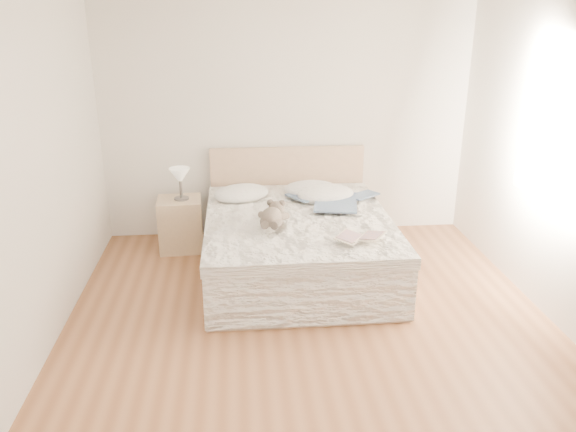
% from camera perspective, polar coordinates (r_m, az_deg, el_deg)
% --- Properties ---
extents(floor, '(4.00, 4.50, 0.00)m').
position_cam_1_polar(floor, '(4.55, 2.52, -11.95)').
color(floor, brown).
rests_on(floor, ground).
extents(wall_back, '(4.00, 0.02, 2.70)m').
position_cam_1_polar(wall_back, '(6.18, -0.12, 10.29)').
color(wall_back, silver).
rests_on(wall_back, ground).
extents(wall_front, '(4.00, 0.02, 2.70)m').
position_cam_1_polar(wall_front, '(1.97, 12.14, -13.37)').
color(wall_front, silver).
rests_on(wall_front, ground).
extents(wall_left, '(0.02, 4.50, 2.70)m').
position_cam_1_polar(wall_left, '(4.21, -25.28, 3.53)').
color(wall_left, silver).
rests_on(wall_left, ground).
extents(window, '(0.02, 1.30, 1.10)m').
position_cam_1_polar(window, '(4.93, 26.04, 6.82)').
color(window, white).
rests_on(window, wall_right).
extents(bed, '(1.72, 2.14, 1.00)m').
position_cam_1_polar(bed, '(5.46, 0.90, -2.54)').
color(bed, tan).
rests_on(bed, floor).
extents(nightstand, '(0.47, 0.43, 0.56)m').
position_cam_1_polar(nightstand, '(6.05, -10.85, -0.82)').
color(nightstand, tan).
rests_on(nightstand, floor).
extents(table_lamp, '(0.26, 0.26, 0.33)m').
position_cam_1_polar(table_lamp, '(5.88, -10.91, 3.89)').
color(table_lamp, '#4E4844').
rests_on(table_lamp, nightstand).
extents(pillow_left, '(0.68, 0.58, 0.17)m').
position_cam_1_polar(pillow_left, '(5.80, -4.77, 2.30)').
color(pillow_left, white).
rests_on(pillow_left, bed).
extents(pillow_middle, '(0.60, 0.43, 0.18)m').
position_cam_1_polar(pillow_middle, '(5.91, 2.39, 2.70)').
color(pillow_middle, silver).
rests_on(pillow_middle, bed).
extents(pillow_right, '(0.68, 0.55, 0.18)m').
position_cam_1_polar(pillow_right, '(5.76, 3.86, 2.21)').
color(pillow_right, white).
rests_on(pillow_right, bed).
extents(blouse, '(0.76, 0.80, 0.03)m').
position_cam_1_polar(blouse, '(5.57, 4.87, 1.41)').
color(blouse, '#3D5271').
rests_on(blouse, bed).
extents(photo_book, '(0.36, 0.28, 0.02)m').
position_cam_1_polar(photo_book, '(5.78, -5.31, 2.12)').
color(photo_book, white).
rests_on(photo_book, bed).
extents(childrens_book, '(0.46, 0.43, 0.02)m').
position_cam_1_polar(childrens_book, '(4.73, 7.36, -2.19)').
color(childrens_book, beige).
rests_on(childrens_book, bed).
extents(teddy_bear, '(0.31, 0.39, 0.18)m').
position_cam_1_polar(teddy_bear, '(4.93, -1.68, -0.79)').
color(teddy_bear, brown).
rests_on(teddy_bear, bed).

